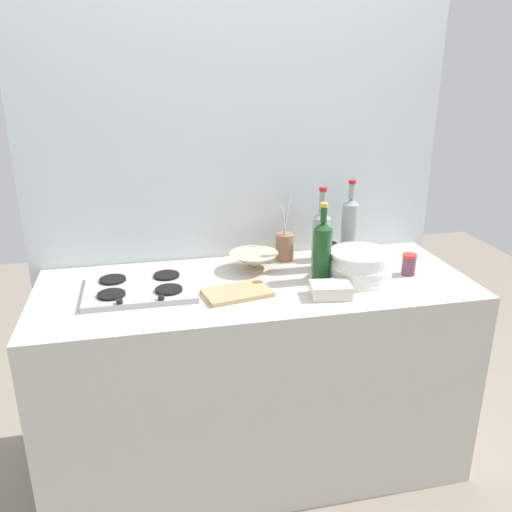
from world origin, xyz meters
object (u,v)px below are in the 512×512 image
object	(u,v)px
mixing_bowl	(254,261)
utensil_crock	(285,246)
condiment_jar_front	(329,251)
wine_bottle_mid_left	(350,227)
condiment_jar_rear	(409,264)
wine_bottle_mid_right	(321,239)
plate_stack	(360,265)
stovetop_hob	(140,288)
wine_bottle_leftmost	(322,250)
cutting_board	(237,293)
butter_dish	(331,290)

from	to	relation	value
mixing_bowl	utensil_crock	world-z (taller)	utensil_crock
mixing_bowl	condiment_jar_front	size ratio (longest dim) A/B	2.54
wine_bottle_mid_left	mixing_bowl	xyz separation A→B (m)	(-0.46, -0.06, -0.11)
condiment_jar_rear	wine_bottle_mid_right	bearing A→B (deg)	157.59
condiment_jar_front	plate_stack	bearing A→B (deg)	-78.98
mixing_bowl	plate_stack	bearing A→B (deg)	-25.46
stovetop_hob	plate_stack	size ratio (longest dim) A/B	1.63
wine_bottle_leftmost	cutting_board	xyz separation A→B (m)	(-0.37, -0.07, -0.13)
plate_stack	condiment_jar_front	bearing A→B (deg)	101.02
butter_dish	condiment_jar_rear	xyz separation A→B (m)	(0.41, 0.15, 0.02)
wine_bottle_mid_right	plate_stack	bearing A→B (deg)	-49.82
utensil_crock	cutting_board	xyz separation A→B (m)	(-0.29, -0.35, -0.06)
stovetop_hob	condiment_jar_rear	size ratio (longest dim) A/B	4.69
wine_bottle_mid_right	condiment_jar_front	xyz separation A→B (m)	(0.08, 0.10, -0.10)
stovetop_hob	condiment_jar_front	bearing A→B (deg)	11.62
mixing_bowl	stovetop_hob	bearing A→B (deg)	-165.23
plate_stack	wine_bottle_leftmost	distance (m)	0.18
plate_stack	wine_bottle_mid_right	world-z (taller)	wine_bottle_mid_right
butter_dish	cutting_board	world-z (taller)	butter_dish
mixing_bowl	wine_bottle_leftmost	bearing A→B (deg)	-35.31
utensil_crock	condiment_jar_front	xyz separation A→B (m)	(0.20, -0.05, -0.02)
plate_stack	wine_bottle_mid_left	bearing A→B (deg)	79.06
wine_bottle_leftmost	condiment_jar_front	world-z (taller)	wine_bottle_leftmost
mixing_bowl	cutting_board	xyz separation A→B (m)	(-0.12, -0.25, -0.03)
condiment_jar_front	wine_bottle_leftmost	bearing A→B (deg)	-117.41
condiment_jar_front	condiment_jar_rear	xyz separation A→B (m)	(0.27, -0.24, 0.00)
plate_stack	mixing_bowl	distance (m)	0.46
utensil_crock	wine_bottle_leftmost	bearing A→B (deg)	-73.39
mixing_bowl	cutting_board	distance (m)	0.28
mixing_bowl	butter_dish	world-z (taller)	mixing_bowl
condiment_jar_front	utensil_crock	bearing A→B (deg)	164.68
mixing_bowl	butter_dish	bearing A→B (deg)	-55.46
mixing_bowl	condiment_jar_rear	xyz separation A→B (m)	(0.64, -0.19, 0.00)
plate_stack	wine_bottle_mid_left	size ratio (longest dim) A/B	0.72
butter_dish	plate_stack	bearing A→B (deg)	38.44
wine_bottle_leftmost	utensil_crock	distance (m)	0.30
utensil_crock	wine_bottle_mid_right	bearing A→B (deg)	-51.00
wine_bottle_mid_left	condiment_jar_front	size ratio (longest dim) A/B	4.36
wine_bottle_mid_left	utensil_crock	distance (m)	0.31
plate_stack	condiment_jar_rear	world-z (taller)	plate_stack
cutting_board	mixing_bowl	bearing A→B (deg)	64.02
wine_bottle_leftmost	wine_bottle_mid_left	size ratio (longest dim) A/B	0.91
stovetop_hob	wine_bottle_leftmost	xyz separation A→B (m)	(0.74, -0.05, 0.12)
wine_bottle_mid_right	cutting_board	world-z (taller)	wine_bottle_mid_right
cutting_board	utensil_crock	bearing A→B (deg)	50.49
stovetop_hob	butter_dish	world-z (taller)	butter_dish
wine_bottle_mid_left	condiment_jar_rear	distance (m)	0.33
condiment_jar_rear	plate_stack	bearing A→B (deg)	-179.19
utensil_crock	condiment_jar_rear	xyz separation A→B (m)	(0.47, -0.30, -0.02)
plate_stack	condiment_jar_front	world-z (taller)	plate_stack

